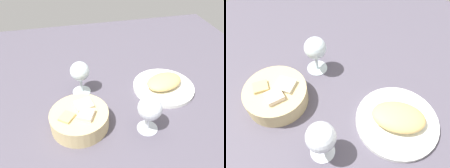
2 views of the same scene
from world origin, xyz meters
TOP-DOWN VIEW (x-y plane):
  - ground_plane at (0.00, 0.00)cm, footprint 140.00×140.00cm
  - plate at (-17.70, -1.51)cm, footprint 23.06×23.06cm
  - omelette at (-17.70, -1.51)cm, footprint 17.07×14.09cm
  - lettuce_garnish at (-22.46, -4.20)cm, footprint 4.00×4.00cm
  - bread_basket at (15.61, 10.29)cm, footprint 18.29×18.29cm
  - wine_glass_near at (13.13, -6.63)cm, footprint 7.02×7.02cm
  - wine_glass_far at (-4.69, 16.45)cm, footprint 7.47×7.47cm

SIDE VIEW (x-z plane):
  - ground_plane at x=0.00cm, z-range -2.00..0.00cm
  - plate at x=-17.70cm, z-range 0.00..1.40cm
  - lettuce_garnish at x=-22.46cm, z-range 1.40..2.81cm
  - bread_basket at x=15.61cm, z-range -0.55..6.62cm
  - omelette at x=-17.70cm, z-range 1.40..5.16cm
  - wine_glass_far at x=-4.69cm, z-range 2.00..14.56cm
  - wine_glass_near at x=13.13cm, z-range 2.20..15.07cm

